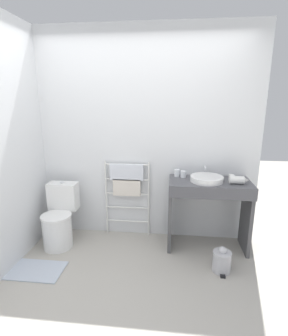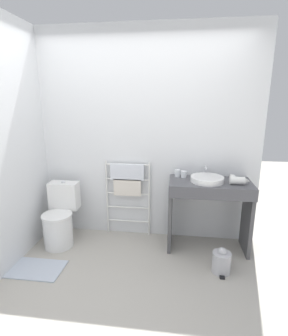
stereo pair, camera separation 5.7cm
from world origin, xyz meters
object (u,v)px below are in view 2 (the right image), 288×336
Objects in this scene: sink_basin at (207,179)px; toilet at (60,219)px; towel_radiator at (127,184)px; cup_near_wall at (178,173)px; hair_dryer at (238,180)px; trash_bin at (221,262)px; cup_near_edge at (184,174)px.

toilet is at bearing -176.40° from sink_basin.
towel_radiator reaches higher than cup_near_wall.
toilet is 2.17m from hair_dryer.
sink_basin is 1.75× the size of hair_dryer.
towel_radiator is 1.34m from hair_dryer.
sink_basin is 4.29× the size of cup_near_wall.
sink_basin is (1.76, 0.11, 0.55)m from toilet.
towel_radiator is 3.54× the size of trash_bin.
cup_near_wall is at bearing 161.35° from cup_near_edge.
trash_bin is at bearing -71.70° from sink_basin.
hair_dryer is (0.67, -0.20, 0.00)m from cup_near_wall.
towel_radiator is 0.73m from cup_near_edge.
cup_near_edge is at bearing 163.54° from hair_dryer.
towel_radiator is at bearing 169.04° from hair_dryer.
trash_bin is (-0.18, -0.41, -0.77)m from hair_dryer.
sink_basin is at bearing -12.44° from towel_radiator.
cup_near_wall is 0.31× the size of trash_bin.
towel_radiator is at bearing 22.29° from toilet.
cup_near_edge reaches higher than sink_basin.
towel_radiator is at bearing 167.56° from sink_basin.
towel_radiator reaches higher than toilet.
toilet is 1.95m from trash_bin.
toilet is 3.54× the size of hair_dryer.
cup_near_edge is at bearing 125.03° from trash_bin.
trash_bin is at bearing -30.60° from towel_radiator.
towel_radiator reaches higher than hair_dryer.
towel_radiator is at bearing 173.81° from cup_near_edge.
hair_dryer is at bearing 1.98° from toilet.
trash_bin is (1.12, -0.66, -0.59)m from towel_radiator.
towel_radiator is 1.42m from trash_bin.
sink_basin is 0.33m from hair_dryer.
hair_dryer is (0.59, -0.18, 0.00)m from cup_near_edge.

